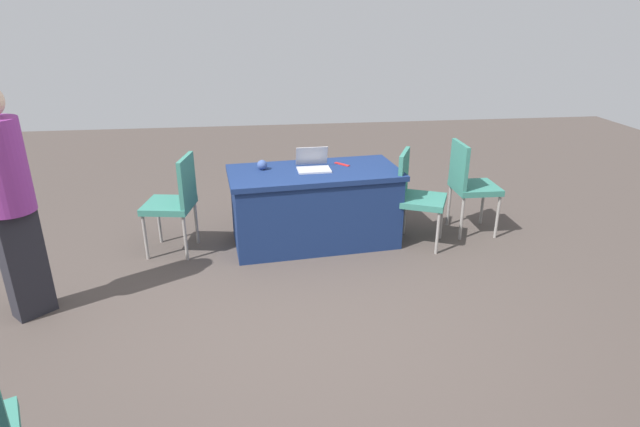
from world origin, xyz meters
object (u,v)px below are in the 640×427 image
table_foreground (314,206)px  chair_back_row (176,198)px  scissors_red (342,164)px  chair_tucked_left (415,193)px  laptop_silver (313,165)px  person_attendee_standing (8,194)px  chair_near_front (469,181)px  yarn_ball (262,165)px

table_foreground → chair_back_row: chair_back_row is taller
scissors_red → chair_tucked_left: bearing=25.1°
chair_tucked_left → laptop_silver: laptop_silver is taller
laptop_silver → scissors_red: size_ratio=1.82×
person_attendee_standing → scissors_red: person_attendee_standing is taller
table_foreground → person_attendee_standing: person_attendee_standing is taller
table_foreground → person_attendee_standing: bearing=24.2°
chair_tucked_left → chair_near_front: bearing=132.2°
table_foreground → chair_tucked_left: 1.01m
table_foreground → laptop_silver: laptop_silver is taller
table_foreground → scissors_red: size_ratio=9.64×
chair_back_row → laptop_silver: (-1.33, -0.10, 0.25)m
person_attendee_standing → yarn_ball: size_ratio=18.07×
yarn_ball → scissors_red: (-0.80, -0.07, -0.04)m
laptop_silver → person_attendee_standing: bearing=23.0°
laptop_silver → yarn_ball: 0.50m
laptop_silver → scissors_red: (-0.31, -0.12, -0.04)m
chair_tucked_left → chair_back_row: bearing=-67.2°
chair_near_front → chair_back_row: chair_near_front is taller
table_foreground → chair_tucked_left: chair_tucked_left is taller
laptop_silver → chair_near_front: bearing=178.1°
table_foreground → person_attendee_standing: (2.33, 1.05, 0.61)m
chair_near_front → chair_back_row: 2.95m
person_attendee_standing → laptop_silver: person_attendee_standing is taller
table_foreground → chair_tucked_left: (-0.98, 0.16, 0.16)m
chair_near_front → person_attendee_standing: bearing=-73.8°
chair_near_front → laptop_silver: size_ratio=2.97×
laptop_silver → scissors_red: laptop_silver is taller
chair_tucked_left → scissors_red: bearing=-89.6°
chair_tucked_left → person_attendee_standing: size_ratio=0.54×
chair_tucked_left → person_attendee_standing: person_attendee_standing is taller
yarn_ball → scissors_red: yarn_ball is taller
table_foreground → chair_back_row: (1.33, 0.06, 0.17)m
chair_near_front → yarn_ball: size_ratio=9.97×
table_foreground → yarn_ball: bearing=-9.5°
table_foreground → scissors_red: bearing=-152.7°
chair_tucked_left → laptop_silver: size_ratio=2.88×
chair_back_row → person_attendee_standing: size_ratio=0.54×
chair_near_front → chair_tucked_left: bearing=-72.1°
person_attendee_standing → scissors_red: (-2.63, -1.20, -0.23)m
person_attendee_standing → chair_tucked_left: bearing=-28.3°
chair_tucked_left → scissors_red: size_ratio=5.24×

